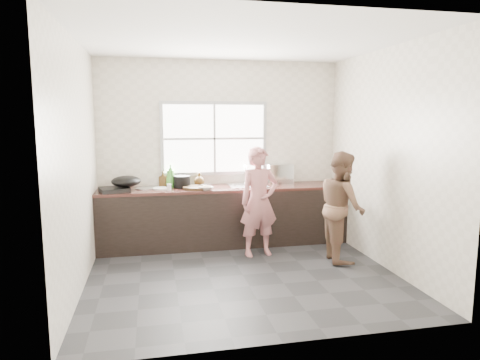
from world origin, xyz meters
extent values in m
cube|color=#29292B|center=(0.00, 0.00, -0.01)|extent=(3.60, 3.20, 0.01)
cube|color=silver|center=(0.00, 0.00, 2.71)|extent=(3.60, 3.20, 0.01)
cube|color=beige|center=(0.00, 1.60, 1.35)|extent=(3.60, 0.01, 2.70)
cube|color=beige|center=(-1.80, 0.00, 1.35)|extent=(0.01, 3.20, 2.70)
cube|color=silver|center=(1.80, 0.00, 1.35)|extent=(0.01, 3.20, 2.70)
cube|color=beige|center=(0.00, -1.60, 1.35)|extent=(3.60, 0.01, 2.70)
cube|color=black|center=(0.00, 1.29, 0.41)|extent=(3.60, 0.62, 0.82)
cube|color=#341A15|center=(0.00, 1.29, 0.84)|extent=(3.60, 0.64, 0.04)
cube|color=silver|center=(0.35, 1.29, 0.86)|extent=(0.55, 0.45, 0.02)
cylinder|color=silver|center=(0.35, 1.49, 1.01)|extent=(0.02, 0.02, 0.30)
cube|color=#9EA0A5|center=(-0.10, 1.59, 1.55)|extent=(1.60, 0.05, 1.10)
cube|color=white|center=(-0.10, 1.57, 1.55)|extent=(1.50, 0.01, 1.00)
imported|color=#B86E6F|center=(0.38, 0.71, 0.69)|extent=(0.54, 0.39, 1.38)
imported|color=brown|center=(1.39, 0.30, 0.72)|extent=(0.61, 0.75, 1.43)
cylinder|color=#2F2212|center=(-0.43, 1.20, 0.88)|extent=(0.38, 0.38, 0.04)
cube|color=#AFB0B6|center=(-0.27, 1.31, 0.90)|extent=(0.22, 0.20, 0.01)
imported|color=silver|center=(-0.29, 1.08, 0.88)|extent=(0.23, 0.23, 0.05)
imported|color=white|center=(0.47, 1.32, 0.89)|extent=(0.24, 0.24, 0.06)
imported|color=white|center=(0.38, 1.30, 0.89)|extent=(0.27, 0.27, 0.07)
cylinder|color=black|center=(-0.61, 1.36, 0.95)|extent=(0.29, 0.29, 0.17)
cylinder|color=white|center=(-0.90, 1.28, 0.87)|extent=(0.29, 0.29, 0.02)
imported|color=green|center=(-0.76, 1.44, 1.03)|extent=(0.14, 0.14, 0.34)
imported|color=#432B10|center=(-0.87, 1.52, 0.96)|extent=(0.12, 0.12, 0.20)
imported|color=#3F2A0F|center=(-0.35, 1.45, 0.95)|extent=(0.18, 0.18, 0.18)
cylinder|color=white|center=(-0.80, 1.17, 0.90)|extent=(0.07, 0.07, 0.09)
cube|color=black|center=(-1.54, 1.20, 0.89)|extent=(0.46, 0.46, 0.06)
ellipsoid|color=black|center=(-1.38, 1.21, 1.00)|extent=(0.51, 0.51, 0.15)
cube|color=silver|center=(0.89, 1.52, 1.01)|extent=(0.42, 0.31, 0.30)
cylinder|color=silver|center=(-1.13, 1.35, 0.87)|extent=(0.33, 0.33, 0.01)
cylinder|color=#B7B8BE|center=(-0.98, 1.47, 0.87)|extent=(0.25, 0.25, 0.01)
camera|label=1|loc=(-1.02, -4.77, 1.86)|focal=32.00mm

